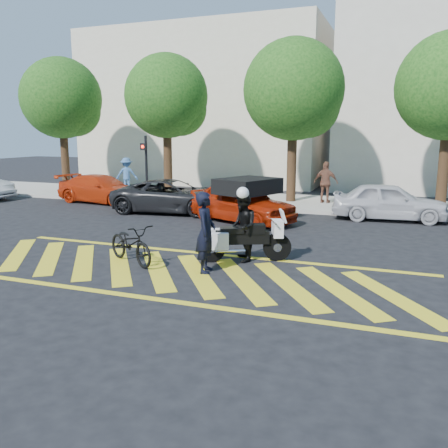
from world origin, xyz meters
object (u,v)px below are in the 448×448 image
(red_convertible, at_px, (241,202))
(parked_mid_right, at_px, (389,201))
(officer_moto, at_px, (243,227))
(parked_mid_left, at_px, (172,196))
(parked_left, at_px, (102,189))
(officer_bike, at_px, (206,232))
(police_motorcycle, at_px, (243,239))
(bicycle, at_px, (131,244))

(red_convertible, distance_m, parked_mid_right, 5.75)
(officer_moto, bearing_deg, parked_mid_left, -164.67)
(parked_mid_left, bearing_deg, parked_left, 66.64)
(parked_left, relative_size, parked_mid_left, 0.91)
(officer_bike, bearing_deg, police_motorcycle, -35.96)
(bicycle, distance_m, parked_mid_right, 10.76)
(bicycle, distance_m, officer_moto, 2.93)
(parked_mid_left, relative_size, parked_mid_right, 1.18)
(bicycle, relative_size, police_motorcycle, 0.86)
(red_convertible, bearing_deg, parked_mid_right, -42.35)
(officer_moto, distance_m, parked_left, 12.43)
(parked_left, xyz_separation_m, parked_mid_right, (13.16, 0.00, 0.06))
(police_motorcycle, relative_size, parked_mid_left, 0.46)
(officer_bike, height_order, bicycle, officer_bike)
(officer_bike, relative_size, parked_mid_left, 0.39)
(officer_bike, xyz_separation_m, parked_mid_right, (3.90, 8.95, -0.25))
(bicycle, bearing_deg, parked_mid_left, 48.40)
(officer_bike, height_order, police_motorcycle, officer_bike)
(officer_bike, bearing_deg, red_convertible, -1.43)
(officer_moto, xyz_separation_m, parked_left, (-9.77, 7.69, -0.24))
(police_motorcycle, xyz_separation_m, red_convertible, (-1.86, 5.30, 0.16))
(parked_mid_right, bearing_deg, officer_moto, 151.78)
(red_convertible, bearing_deg, officer_bike, -145.55)
(police_motorcycle, relative_size, officer_moto, 1.28)
(police_motorcycle, bearing_deg, parked_mid_left, 105.36)
(red_convertible, distance_m, parked_mid_left, 3.55)
(parked_left, distance_m, parked_mid_right, 13.16)
(parked_left, bearing_deg, officer_bike, -127.63)
(bicycle, distance_m, parked_left, 11.41)
(police_motorcycle, distance_m, parked_mid_right, 8.41)
(officer_bike, height_order, officer_moto, officer_bike)
(police_motorcycle, xyz_separation_m, parked_left, (-9.79, 7.70, 0.07))
(bicycle, relative_size, red_convertible, 0.45)
(officer_bike, distance_m, parked_left, 12.88)
(police_motorcycle, relative_size, parked_left, 0.50)
(police_motorcycle, relative_size, parked_mid_right, 0.54)
(bicycle, distance_m, red_convertible, 6.56)
(officer_bike, xyz_separation_m, red_convertible, (-1.33, 6.55, -0.22))
(officer_moto, bearing_deg, bicycle, -89.62)
(officer_moto, bearing_deg, parked_left, -152.70)
(red_convertible, relative_size, parked_left, 0.97)
(police_motorcycle, bearing_deg, parked_left, 117.30)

